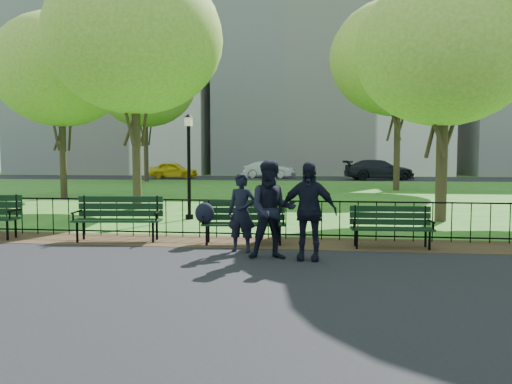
# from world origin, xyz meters

# --- Properties ---
(ground) EXTENTS (120.00, 120.00, 0.00)m
(ground) POSITION_xyz_m (0.00, 0.00, 0.00)
(ground) COLOR #26661A
(asphalt_path) EXTENTS (60.00, 9.20, 0.01)m
(asphalt_path) POSITION_xyz_m (0.00, -3.40, 0.01)
(asphalt_path) COLOR black
(asphalt_path) RESTS_ON ground
(dirt_strip) EXTENTS (60.00, 1.60, 0.01)m
(dirt_strip) POSITION_xyz_m (0.00, 1.50, 0.01)
(dirt_strip) COLOR #321F14
(dirt_strip) RESTS_ON ground
(far_street) EXTENTS (70.00, 9.00, 0.01)m
(far_street) POSITION_xyz_m (0.00, 35.00, 0.01)
(far_street) COLOR black
(far_street) RESTS_ON ground
(iron_fence) EXTENTS (24.06, 0.06, 1.00)m
(iron_fence) POSITION_xyz_m (0.00, 2.00, 0.50)
(iron_fence) COLOR black
(iron_fence) RESTS_ON ground
(apartment_west) EXTENTS (22.00, 15.00, 26.00)m
(apartment_west) POSITION_xyz_m (-22.00, 48.00, 13.00)
(apartment_west) COLOR silver
(apartment_west) RESTS_ON ground
(apartment_mid) EXTENTS (24.00, 15.00, 30.00)m
(apartment_mid) POSITION_xyz_m (2.00, 48.00, 15.00)
(apartment_mid) COLOR silver
(apartment_mid) RESTS_ON ground
(park_bench_main) EXTENTS (1.93, 0.73, 1.01)m
(park_bench_main) POSITION_xyz_m (-1.01, 1.20, 0.63)
(park_bench_main) COLOR black
(park_bench_main) RESTS_ON ground
(park_bench_left_a) EXTENTS (1.95, 0.79, 1.08)m
(park_bench_left_a) POSITION_xyz_m (-3.48, 1.35, 0.62)
(park_bench_left_a) COLOR black
(park_bench_left_a) RESTS_ON ground
(park_bench_right_a) EXTENTS (1.66, 0.57, 0.93)m
(park_bench_right_a) POSITION_xyz_m (2.41, 1.23, 0.53)
(park_bench_right_a) COLOR black
(park_bench_right_a) RESTS_ON ground
(lamppost) EXTENTS (0.28, 0.28, 3.16)m
(lamppost) POSITION_xyz_m (-2.94, 5.39, 1.72)
(lamppost) COLOR black
(lamppost) RESTS_ON ground
(tree_near_w) EXTENTS (6.25, 6.25, 8.70)m
(tree_near_w) POSITION_xyz_m (-5.57, 8.06, 6.04)
(tree_near_w) COLOR #2D2116
(tree_near_w) RESTS_ON ground
(tree_near_e) EXTENTS (5.07, 5.07, 7.07)m
(tree_near_e) POSITION_xyz_m (4.46, 5.84, 4.91)
(tree_near_e) COLOR #2D2116
(tree_near_e) RESTS_ON ground
(tree_mid_w) EXTENTS (5.97, 5.97, 8.32)m
(tree_mid_w) POSITION_xyz_m (-10.63, 12.26, 5.78)
(tree_mid_w) COLOR #2D2116
(tree_mid_w) RESTS_ON ground
(tree_far_e) EXTENTS (7.65, 7.65, 10.66)m
(tree_far_e) POSITION_xyz_m (5.28, 19.75, 7.40)
(tree_far_e) COLOR #2D2116
(tree_far_e) RESTS_ON ground
(tree_far_w) EXTENTS (7.67, 7.67, 10.69)m
(tree_far_w) POSITION_xyz_m (-12.28, 27.89, 7.42)
(tree_far_w) COLOR #2D2116
(tree_far_w) RESTS_ON ground
(person_left) EXTENTS (0.62, 0.45, 1.55)m
(person_left) POSITION_xyz_m (-0.56, 0.37, 0.79)
(person_left) COLOR black
(person_left) RESTS_ON asphalt_path
(person_mid) EXTENTS (0.93, 0.58, 1.80)m
(person_mid) POSITION_xyz_m (0.09, -0.21, 0.91)
(person_mid) COLOR black
(person_mid) RESTS_ON asphalt_path
(person_right) EXTENTS (1.08, 0.53, 1.77)m
(person_right) POSITION_xyz_m (0.74, -0.21, 0.90)
(person_right) COLOR black
(person_right) RESTS_ON asphalt_path
(taxi) EXTENTS (4.22, 1.74, 1.43)m
(taxi) POSITION_xyz_m (-11.77, 33.45, 0.73)
(taxi) COLOR yellow
(taxi) RESTS_ON far_street
(sedan_silver) EXTENTS (4.75, 2.65, 1.48)m
(sedan_silver) POSITION_xyz_m (-3.43, 35.18, 0.75)
(sedan_silver) COLOR #A7A9AF
(sedan_silver) RESTS_ON far_street
(sedan_dark) EXTENTS (6.01, 3.34, 1.65)m
(sedan_dark) POSITION_xyz_m (5.83, 32.56, 0.83)
(sedan_dark) COLOR black
(sedan_dark) RESTS_ON far_street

